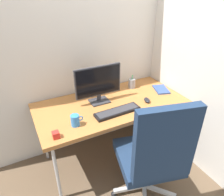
{
  "coord_description": "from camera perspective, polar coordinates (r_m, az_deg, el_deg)",
  "views": [
    {
      "loc": [
        -0.82,
        -1.61,
        1.78
      ],
      "look_at": [
        -0.03,
        -0.07,
        0.81
      ],
      "focal_mm": 33.07,
      "sensor_mm": 36.0,
      "label": 1
    }
  ],
  "objects": [
    {
      "name": "desk",
      "position": [
        2.11,
        -0.22,
        -2.2
      ],
      "size": [
        1.51,
        0.74,
        0.71
      ],
      "color": "#B27038",
      "rests_on": "ground_plane"
    },
    {
      "name": "coffee_mug",
      "position": [
        1.78,
        -10.12,
        -6.09
      ],
      "size": [
        0.11,
        0.07,
        0.1
      ],
      "color": "#337FD8",
      "rests_on": "desk"
    },
    {
      "name": "wall_back",
      "position": [
        2.2,
        -5.29,
        19.35
      ],
      "size": [
        3.05,
        0.04,
        2.8
      ],
      "primitive_type": "cube",
      "color": "silver",
      "rests_on": "ground_plane"
    },
    {
      "name": "mouse",
      "position": [
        2.14,
        9.66,
        -0.56
      ],
      "size": [
        0.09,
        0.11,
        0.03
      ],
      "primitive_type": "ellipsoid",
      "rotation": [
        0.0,
        0.0,
        -0.33
      ],
      "color": "black",
      "rests_on": "desk"
    },
    {
      "name": "notebook",
      "position": [
        2.41,
        13.43,
        2.33
      ],
      "size": [
        0.2,
        0.25,
        0.02
      ],
      "primitive_type": "cube",
      "rotation": [
        0.0,
        0.0,
        -0.33
      ],
      "color": "#334C8C",
      "rests_on": "desk"
    },
    {
      "name": "wall_side_right",
      "position": [
        2.15,
        22.64,
        17.15
      ],
      "size": [
        0.04,
        2.28,
        2.8
      ],
      "primitive_type": "cube",
      "color": "silver",
      "rests_on": "ground_plane"
    },
    {
      "name": "monitor",
      "position": [
        2.03,
        -3.79,
        4.19
      ],
      "size": [
        0.48,
        0.15,
        0.38
      ],
      "color": "#333338",
      "rests_on": "desk"
    },
    {
      "name": "office_chair",
      "position": [
        1.74,
        11.5,
        -15.07
      ],
      "size": [
        0.63,
        0.66,
        1.1
      ],
      "color": "black",
      "rests_on": "ground_plane"
    },
    {
      "name": "ground_plane",
      "position": [
        2.53,
        -0.19,
        -15.26
      ],
      "size": [
        8.0,
        8.0,
        0.0
      ],
      "primitive_type": "plane",
      "color": "brown"
    },
    {
      "name": "pen_holder",
      "position": [
        2.39,
        5.5,
        4.1
      ],
      "size": [
        0.08,
        0.08,
        0.16
      ],
      "color": "gray",
      "rests_on": "desk"
    },
    {
      "name": "desk_clamp_accessory",
      "position": [
        1.7,
        -15.26,
        -9.78
      ],
      "size": [
        0.05,
        0.05,
        0.05
      ],
      "primitive_type": "cube",
      "color": "red",
      "rests_on": "desk"
    },
    {
      "name": "keyboard",
      "position": [
        1.93,
        1.52,
        -3.74
      ],
      "size": [
        0.45,
        0.13,
        0.03
      ],
      "color": "black",
      "rests_on": "desk"
    }
  ]
}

